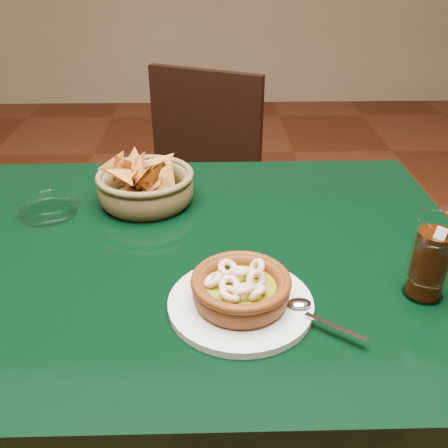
{
  "coord_description": "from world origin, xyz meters",
  "views": [
    {
      "loc": [
        0.12,
        -0.78,
        1.25
      ],
      "look_at": [
        0.14,
        -0.02,
        0.81
      ],
      "focal_mm": 40.0,
      "sensor_mm": 36.0,
      "label": 1
    }
  ],
  "objects_px": {
    "dining_table": "(152,290)",
    "shrimp_plate": "(241,292)",
    "dining_chair": "(191,200)",
    "cola_drink": "(431,258)",
    "chip_basket": "(146,186)"
  },
  "relations": [
    {
      "from": "shrimp_plate",
      "to": "cola_drink",
      "type": "relative_size",
      "value": 1.78
    },
    {
      "from": "dining_chair",
      "to": "shrimp_plate",
      "type": "xyz_separation_m",
      "value": [
        0.11,
        -0.87,
        0.29
      ]
    },
    {
      "from": "dining_chair",
      "to": "cola_drink",
      "type": "bearing_deg",
      "value": -64.45
    },
    {
      "from": "dining_table",
      "to": "dining_chair",
      "type": "xyz_separation_m",
      "value": [
        0.05,
        0.7,
        -0.16
      ]
    },
    {
      "from": "dining_table",
      "to": "shrimp_plate",
      "type": "bearing_deg",
      "value": -47.1
    },
    {
      "from": "dining_table",
      "to": "chip_basket",
      "type": "xyz_separation_m",
      "value": [
        -0.02,
        0.18,
        0.14
      ]
    },
    {
      "from": "shrimp_plate",
      "to": "chip_basket",
      "type": "distance_m",
      "value": 0.4
    },
    {
      "from": "dining_chair",
      "to": "shrimp_plate",
      "type": "bearing_deg",
      "value": -82.72
    },
    {
      "from": "dining_table",
      "to": "shrimp_plate",
      "type": "xyz_separation_m",
      "value": [
        0.16,
        -0.17,
        0.13
      ]
    },
    {
      "from": "dining_table",
      "to": "shrimp_plate",
      "type": "distance_m",
      "value": 0.27
    },
    {
      "from": "dining_chair",
      "to": "shrimp_plate",
      "type": "relative_size",
      "value": 3.13
    },
    {
      "from": "dining_table",
      "to": "cola_drink",
      "type": "bearing_deg",
      "value": -18.09
    },
    {
      "from": "cola_drink",
      "to": "dining_chair",
      "type": "bearing_deg",
      "value": 115.55
    },
    {
      "from": "chip_basket",
      "to": "shrimp_plate",
      "type": "bearing_deg",
      "value": -62.79
    },
    {
      "from": "dining_chair",
      "to": "chip_basket",
      "type": "bearing_deg",
      "value": -97.92
    }
  ]
}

